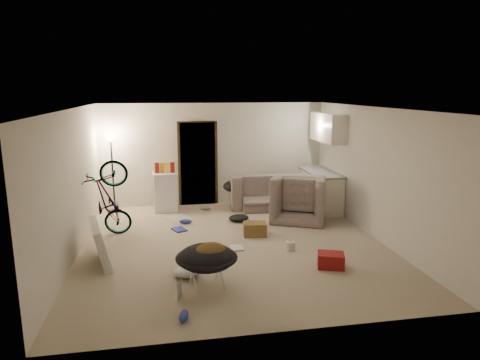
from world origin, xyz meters
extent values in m
cube|color=tan|center=(0.00, 0.00, -0.01)|extent=(5.50, 6.00, 0.02)
cube|color=white|center=(0.00, 0.00, 2.51)|extent=(5.50, 6.00, 0.02)
cube|color=silver|center=(0.00, 3.01, 1.25)|extent=(5.50, 0.02, 2.50)
cube|color=silver|center=(0.00, -3.01, 1.25)|extent=(5.50, 0.02, 2.50)
cube|color=silver|center=(-2.76, 0.00, 1.25)|extent=(0.02, 6.00, 2.50)
cube|color=silver|center=(2.76, 0.00, 1.25)|extent=(0.02, 6.00, 2.50)
cube|color=black|center=(-0.40, 2.97, 1.02)|extent=(0.85, 0.10, 2.04)
cube|color=#2F2010|center=(-0.40, 2.94, 1.02)|extent=(0.97, 0.04, 2.10)
cylinder|color=black|center=(-2.40, 2.65, 0.01)|extent=(0.28, 0.28, 0.03)
cylinder|color=black|center=(-2.40, 2.65, 0.85)|extent=(0.04, 0.04, 1.70)
cone|color=#FFE0A5|center=(-2.40, 2.65, 1.72)|extent=(0.24, 0.24, 0.18)
cube|color=#EEE6CF|center=(2.43, 2.00, 0.44)|extent=(0.60, 1.50, 0.88)
cube|color=gray|center=(2.43, 2.00, 0.90)|extent=(0.64, 1.54, 0.04)
cube|color=#EEE6CF|center=(2.56, 2.00, 1.95)|extent=(0.38, 1.40, 0.65)
imported|color=#353C34|center=(1.38, 2.45, 0.31)|extent=(2.14, 0.89, 0.62)
imported|color=#353C34|center=(1.74, 1.40, 0.37)|extent=(1.45, 1.38, 0.74)
imported|color=black|center=(-2.30, 0.87, 0.41)|extent=(1.57, 0.72, 0.90)
imported|color=maroon|center=(-1.10, -2.02, 0.01)|extent=(0.30, 0.27, 0.02)
cube|color=white|center=(-1.22, 2.55, 0.45)|extent=(0.56, 0.56, 0.91)
cube|color=maroon|center=(-1.39, 2.55, 1.00)|extent=(0.11, 0.09, 0.30)
cube|color=#B77A16|center=(-1.27, 2.55, 1.00)|extent=(0.11, 0.09, 0.30)
cube|color=yellow|center=(-1.15, 2.55, 1.00)|extent=(0.11, 0.08, 0.30)
cube|color=maroon|center=(-1.03, 2.55, 1.00)|extent=(0.10, 0.07, 0.30)
cylinder|color=silver|center=(-0.66, -1.68, 0.21)|extent=(0.59, 0.59, 0.41)
ellipsoid|color=black|center=(-0.66, -1.68, 0.46)|extent=(0.83, 0.83, 0.35)
torus|color=black|center=(-0.66, -1.68, 0.46)|extent=(0.89, 0.89, 0.06)
ellipsoid|color=brown|center=(-0.61, -1.71, 0.57)|extent=(0.61, 0.57, 0.22)
ellipsoid|color=black|center=(0.43, 2.45, 0.54)|extent=(0.65, 0.57, 0.28)
cube|color=silver|center=(-2.30, -0.48, 0.34)|extent=(0.49, 1.07, 0.70)
cube|color=brown|center=(0.50, 0.41, 0.13)|extent=(0.49, 0.38, 0.26)
cube|color=maroon|center=(1.38, -1.32, 0.12)|extent=(0.49, 0.42, 0.24)
cylinder|color=beige|center=(0.96, -0.49, 0.08)|extent=(0.16, 0.16, 0.16)
cone|color=beige|center=(0.96, -0.49, 0.20)|extent=(0.09, 0.09, 0.07)
cube|color=#B0AAA2|center=(-0.94, 1.83, 0.00)|extent=(0.66, 0.73, 0.01)
cube|color=#283393|center=(-0.96, 0.98, 0.02)|extent=(0.34, 0.38, 0.03)
cube|color=silver|center=(0.02, -0.24, 0.01)|extent=(0.23, 0.29, 0.03)
ellipsoid|color=#283393|center=(-0.81, 1.39, 0.05)|extent=(0.29, 0.14, 0.10)
ellipsoid|color=slate|center=(-0.30, 2.40, 0.05)|extent=(0.32, 0.24, 0.11)
ellipsoid|color=#283393|center=(-1.04, -2.53, 0.05)|extent=(0.17, 0.30, 0.10)
ellipsoid|color=black|center=(0.35, 1.39, 0.07)|extent=(0.53, 0.49, 0.14)
ellipsoid|color=silver|center=(-0.93, -1.25, 0.07)|extent=(0.53, 0.50, 0.13)
camera|label=1|loc=(-1.20, -7.43, 2.83)|focal=32.00mm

